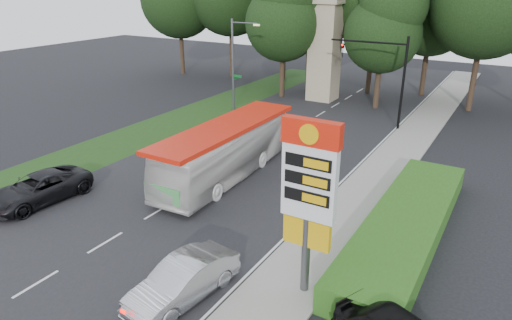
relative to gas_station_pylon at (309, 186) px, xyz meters
The scene contains 14 objects.
ground 10.41m from the gas_station_pylon, 167.77° to the right, with size 120.00×120.00×0.00m, color black.
road_surface 14.30m from the gas_station_pylon, 132.60° to the left, with size 14.00×80.00×0.02m, color black.
sidewalk_right 10.95m from the gas_station_pylon, 94.00° to the left, with size 3.00×80.00×0.12m, color gray.
grass_verge_left 25.01m from the gas_station_pylon, 139.44° to the left, with size 5.00×50.00×0.02m, color #193814.
hedge 7.49m from the gas_station_pylon, 69.05° to the left, with size 3.00×14.00×1.20m, color #295316.
gas_station_pylon is the anchor object (origin of this frame).
traffic_signal_mast 22.29m from the gas_station_pylon, 99.09° to the left, with size 6.10×0.35×7.20m.
streetlight_signs 25.74m from the gas_station_pylon, 128.96° to the left, with size 2.75×0.98×8.00m.
monument 30.17m from the gas_station_pylon, 111.80° to the left, with size 3.00×3.00×10.05m.
tree_monument_left 31.28m from the gas_station_pylon, 119.37° to the left, with size 7.28×7.28×14.30m.
tree_monument_right 28.32m from the gas_station_pylon, 101.71° to the left, with size 6.72×6.72×13.20m.
transit_bus 11.87m from the gas_station_pylon, 139.00° to the left, with size 2.71×11.58×3.23m, color silver.
sedan_silver 5.85m from the gas_station_pylon, 144.34° to the right, with size 1.64×4.72×1.55m, color #A7A9AF.
suv_charcoal 15.84m from the gas_station_pylon, behind, with size 2.53×5.50×1.53m, color black.
Camera 1 is at (14.96, -11.27, 11.15)m, focal length 32.00 mm.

